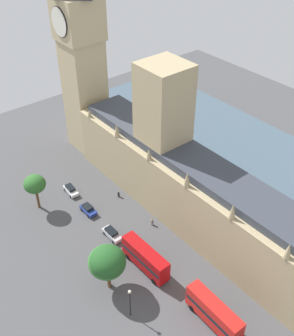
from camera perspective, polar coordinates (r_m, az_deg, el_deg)
The scene contains 15 objects.
ground_plane at distance 84.38m, azimuth 6.62°, elevation -8.56°, with size 140.51×140.51×0.00m, color #4C4C4F.
river_thames at distance 103.57m, azimuth 18.70°, elevation -0.56°, with size 29.44×126.46×0.25m, color #475B6B.
parliament_building at distance 80.72m, azimuth 7.05°, elevation -2.84°, with size 11.72×70.51×30.66m.
clock_tower at distance 96.98m, azimuth -9.31°, elevation 17.59°, with size 9.27×9.27×55.16m.
car_white_by_river_gate at distance 93.37m, azimuth -10.52°, elevation -2.99°, with size 2.05×4.53×1.74m.
car_blue_corner at distance 87.88m, azimuth -8.15°, elevation -5.68°, with size 2.00×4.14×1.74m.
car_silver_trailing at distance 82.24m, azimuth -4.88°, elevation -9.03°, with size 1.91×4.76×1.74m.
double_decker_bus_leading at distance 75.48m, azimuth -0.24°, elevation -12.33°, with size 2.86×10.56×4.75m.
double_decker_bus_under_trees at distance 69.52m, azimuth 9.24°, elevation -19.15°, with size 2.84×10.55×4.75m.
pedestrian_opposite_hall at distance 84.46m, azimuth 0.69°, elevation -7.49°, with size 0.60×0.67×1.63m.
pedestrian_near_tower at distance 91.17m, azimuth -3.94°, elevation -3.66°, with size 0.45×0.55×1.49m.
plane_tree_kerbside at distance 87.85m, azimuth -15.28°, elevation -2.19°, with size 4.55×4.55×8.29m.
plane_tree_far_end at distance 70.81m, azimuth -5.55°, elevation -12.83°, with size 6.45×6.45×8.72m.
plane_tree_slot_10 at distance 69.93m, azimuth -5.48°, elevation -12.75°, with size 6.07×6.07×9.30m.
street_lamp_slot_11 at distance 68.03m, azimuth -2.38°, elevation -17.58°, with size 0.56×0.56×6.38m.
Camera 1 is at (44.51, 39.64, 59.74)m, focal length 44.03 mm.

